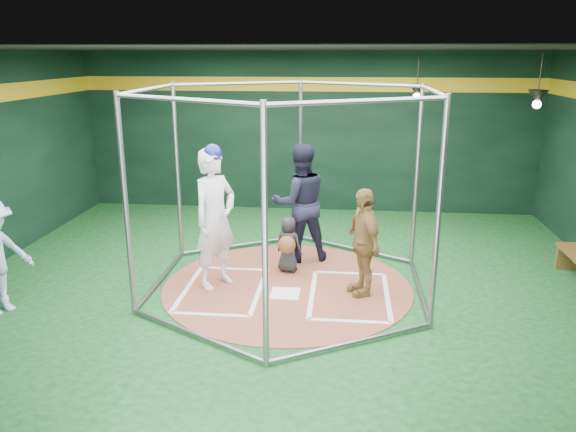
# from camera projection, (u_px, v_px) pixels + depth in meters

# --- Properties ---
(room_shell) EXTENTS (10.10, 9.10, 3.53)m
(room_shell) POSITION_uv_depth(u_px,v_px,m) (287.00, 175.00, 8.13)
(room_shell) COLOR #0D3B14
(room_shell) RESTS_ON ground
(clay_disc) EXTENTS (3.80, 3.80, 0.01)m
(clay_disc) POSITION_uv_depth(u_px,v_px,m) (287.00, 286.00, 8.61)
(clay_disc) COLOR brown
(clay_disc) RESTS_ON ground
(home_plate) EXTENTS (0.43, 0.43, 0.01)m
(home_plate) POSITION_uv_depth(u_px,v_px,m) (285.00, 293.00, 8.32)
(home_plate) COLOR white
(home_plate) RESTS_ON clay_disc
(batter_box_left) EXTENTS (1.17, 1.77, 0.01)m
(batter_box_left) POSITION_uv_depth(u_px,v_px,m) (223.00, 289.00, 8.46)
(batter_box_left) COLOR white
(batter_box_left) RESTS_ON clay_disc
(batter_box_right) EXTENTS (1.17, 1.77, 0.01)m
(batter_box_right) POSITION_uv_depth(u_px,v_px,m) (349.00, 295.00, 8.28)
(batter_box_right) COLOR white
(batter_box_right) RESTS_ON clay_disc
(batting_cage) EXTENTS (4.05, 4.67, 3.00)m
(batting_cage) POSITION_uv_depth(u_px,v_px,m) (287.00, 192.00, 8.19)
(batting_cage) COLOR gray
(batting_cage) RESTS_ON ground
(pendant_lamp_near) EXTENTS (0.34, 0.34, 0.90)m
(pendant_lamp_near) POSITION_uv_depth(u_px,v_px,m) (417.00, 90.00, 11.07)
(pendant_lamp_near) COLOR black
(pendant_lamp_near) RESTS_ON room_shell
(pendant_lamp_far) EXTENTS (0.34, 0.34, 0.90)m
(pendant_lamp_far) POSITION_uv_depth(u_px,v_px,m) (538.00, 97.00, 9.36)
(pendant_lamp_far) COLOR black
(pendant_lamp_far) RESTS_ON room_shell
(batter_figure) EXTENTS (0.85, 0.92, 2.18)m
(batter_figure) POSITION_uv_depth(u_px,v_px,m) (215.00, 218.00, 8.36)
(batter_figure) COLOR silver
(batter_figure) RESTS_ON clay_disc
(visitor_leopard) EXTENTS (0.71, 1.02, 1.60)m
(visitor_leopard) POSITION_uv_depth(u_px,v_px,m) (363.00, 242.00, 8.15)
(visitor_leopard) COLOR tan
(visitor_leopard) RESTS_ON clay_disc
(catcher_figure) EXTENTS (0.53, 0.61, 0.92)m
(catcher_figure) POSITION_uv_depth(u_px,v_px,m) (288.00, 244.00, 9.03)
(catcher_figure) COLOR black
(catcher_figure) RESTS_ON clay_disc
(umpire) EXTENTS (1.17, 1.04, 2.01)m
(umpire) POSITION_uv_depth(u_px,v_px,m) (300.00, 203.00, 9.46)
(umpire) COLOR black
(umpire) RESTS_ON clay_disc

